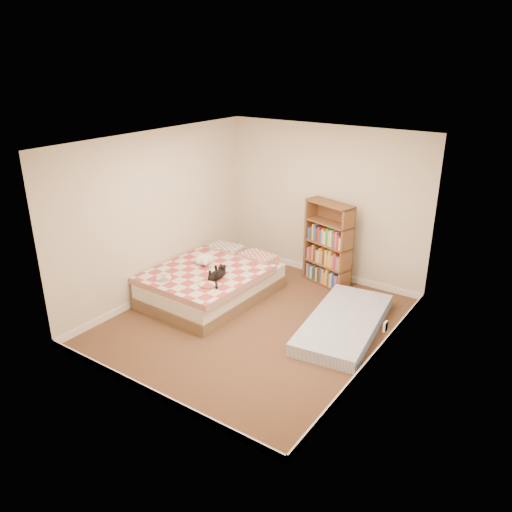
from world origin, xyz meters
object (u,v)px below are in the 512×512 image
Objects in this scene: floor_mattress at (344,323)px; white_dog at (204,260)px; black_cat at (218,274)px; bookshelf at (328,253)px; bed at (213,282)px.

white_dog is at bearing 177.27° from floor_mattress.
floor_mattress is at bearing -1.05° from black_cat.
black_cat is at bearing -101.85° from bookshelf.
bookshelf is 1.55m from floor_mattress.
bookshelf is at bearing 118.29° from floor_mattress.
white_dog is at bearing 134.38° from black_cat.
floor_mattress is (2.09, 0.22, -0.16)m from bed.
floor_mattress is (0.88, -1.20, -0.43)m from bookshelf.
bed is 1.90m from bookshelf.
black_cat reaches higher than bed.
black_cat is (-1.78, -0.48, 0.46)m from floor_mattress.
bookshelf is at bearing 50.97° from bed.
black_cat reaches higher than floor_mattress.
white_dog reaches higher than bed.
floor_mattress is 3.11× the size of black_cat.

